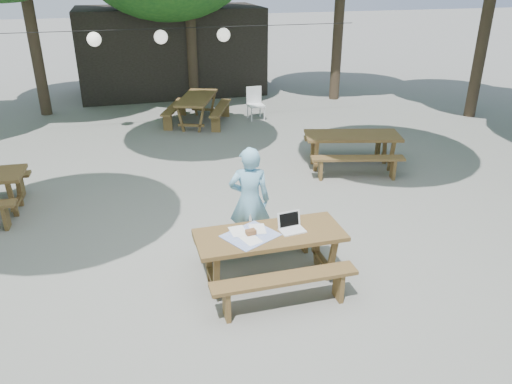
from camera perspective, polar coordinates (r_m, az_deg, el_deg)
name	(u,v)px	position (r m, az deg, el deg)	size (l,w,h in m)	color
ground	(220,233)	(8.27, -4.13, -4.72)	(80.00, 80.00, 0.00)	slate
pavilion	(171,50)	(17.89, -9.69, 15.68)	(6.00, 3.00, 2.80)	black
main_picnic_table	(270,256)	(6.90, 1.56, -7.35)	(2.00, 1.58, 0.75)	#50371C
picnic_table_ne	(351,150)	(10.99, 10.84, 4.70)	(2.23, 2.00, 0.75)	#50371C
picnic_table_far_e	(197,110)	(14.09, -6.71, 9.33)	(2.17, 2.35, 0.75)	#50371C
woman	(250,201)	(7.41, -0.75, -0.99)	(0.61, 0.40, 1.68)	#7BBCE1
plastic_chair	(256,110)	(14.45, -0.03, 9.34)	(0.46, 0.46, 0.90)	white
laptop	(291,225)	(6.79, 4.00, -3.84)	(0.36, 0.30, 0.24)	white
tabletop_clutter	(250,235)	(6.65, -0.66, -4.89)	(0.83, 0.79, 0.08)	#3756BD
paper_lanterns	(161,37)	(13.25, -10.77, 17.03)	(9.00, 0.34, 0.38)	black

